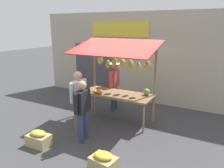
{
  "coord_description": "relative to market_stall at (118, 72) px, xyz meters",
  "views": [
    {
      "loc": [
        -2.94,
        5.7,
        2.9
      ],
      "look_at": [
        0.0,
        0.3,
        1.25
      ],
      "focal_mm": 35.18,
      "sensor_mm": 36.0,
      "label": 1
    }
  ],
  "objects": [
    {
      "name": "produce_crate_side",
      "position": [
        -0.87,
        2.35,
        -1.38
      ],
      "size": [
        0.59,
        0.46,
        0.37
      ],
      "color": "tan",
      "rests_on": "ground"
    },
    {
      "name": "shopper_in_grey_tee",
      "position": [
        0.19,
        1.58,
        -0.63
      ],
      "size": [
        0.27,
        0.68,
        1.6
      ],
      "rotation": [
        0.0,
        0.0,
        -1.46
      ],
      "color": "navy",
      "rests_on": "ground"
    },
    {
      "name": "vendor_with_sunhat",
      "position": [
        0.5,
        -0.7,
        -0.55
      ],
      "size": [
        0.44,
        0.71,
        1.69
      ],
      "rotation": [
        0.0,
        0.0,
        1.74
      ],
      "color": "navy",
      "rests_on": "ground"
    },
    {
      "name": "market_stall",
      "position": [
        0.0,
        0.0,
        0.0
      ],
      "size": [
        2.5,
        1.46,
        2.5
      ],
      "color": "olive",
      "rests_on": "ground"
    },
    {
      "name": "ground_plane",
      "position": [
        0.01,
        0.05,
        -1.55
      ],
      "size": [
        40.0,
        40.0,
        0.0
      ],
      "primitive_type": "plane",
      "color": "#424244"
    },
    {
      "name": "produce_crate_near",
      "position": [
        1.0,
        2.33,
        -1.37
      ],
      "size": [
        0.58,
        0.39,
        0.4
      ],
      "color": "tan",
      "rests_on": "ground"
    },
    {
      "name": "street_backdrop",
      "position": [
        0.07,
        -2.14,
        0.15
      ],
      "size": [
        9.0,
        0.3,
        3.4
      ],
      "color": "#B2A893",
      "rests_on": "ground"
    },
    {
      "name": "shopper_with_shopping_bag",
      "position": [
        0.66,
        1.1,
        -0.56
      ],
      "size": [
        0.23,
        0.72,
        1.7
      ],
      "rotation": [
        0.0,
        0.0,
        -1.54
      ],
      "color": "#726656",
      "rests_on": "ground"
    }
  ]
}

